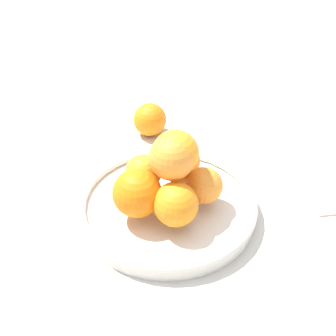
{
  "coord_description": "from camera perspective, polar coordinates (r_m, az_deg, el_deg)",
  "views": [
    {
      "loc": [
        0.33,
        0.53,
        0.58
      ],
      "look_at": [
        0.0,
        0.0,
        0.1
      ],
      "focal_mm": 50.0,
      "sensor_mm": 36.0,
      "label": 1
    }
  ],
  "objects": [
    {
      "name": "orange_pile",
      "position": [
        0.79,
        -0.05,
        -0.88
      ],
      "size": [
        0.19,
        0.18,
        0.14
      ],
      "color": "orange",
      "rests_on": "fruit_bowl"
    },
    {
      "name": "stray_orange",
      "position": [
        1.05,
        -2.22,
        5.92
      ],
      "size": [
        0.07,
        0.07,
        0.07
      ],
      "primitive_type": "sphere",
      "color": "orange",
      "rests_on": "ground_plane"
    },
    {
      "name": "napkin_folded",
      "position": [
        0.95,
        19.74,
        -2.88
      ],
      "size": [
        0.15,
        0.15,
        0.01
      ],
      "primitive_type": "cube",
      "rotation": [
        0.0,
        0.0,
        -0.42
      ],
      "color": "beige",
      "rests_on": "ground_plane"
    },
    {
      "name": "fruit_bowl",
      "position": [
        0.84,
        0.0,
        -4.72
      ],
      "size": [
        0.32,
        0.32,
        0.04
      ],
      "color": "silver",
      "rests_on": "ground_plane"
    },
    {
      "name": "ground_plane",
      "position": [
        0.86,
        0.0,
        -5.6
      ],
      "size": [
        4.0,
        4.0,
        0.0
      ],
      "primitive_type": "plane",
      "color": "beige"
    }
  ]
}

